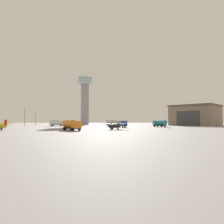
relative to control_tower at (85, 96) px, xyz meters
The scene contains 13 objects.
ground_plane 81.50m from the control_tower, 79.41° to the right, with size 400.00×400.00×0.00m, color gray.
control_tower is the anchor object (origin of this frame).
hangar 73.77m from the control_tower, 19.93° to the right, with size 32.43×32.46×11.98m.
airplane_black 83.34m from the control_tower, 76.64° to the right, with size 8.33×6.86×2.68m.
truck_fuel_tanker_teal 68.51m from the control_tower, 52.87° to the right, with size 5.49×6.65×3.00m.
truck_box_white 44.75m from the control_tower, 104.07° to the right, with size 6.93×5.51×3.21m.
truck_box_silver 54.76m from the control_tower, 68.89° to the right, with size 5.98×3.82×3.00m.
truck_fuel_tanker_orange 87.07m from the control_tower, 85.85° to the right, with size 6.01×5.97×3.04m.
truck_flatbed_blue 67.29m from the control_tower, 70.23° to the right, with size 7.42×4.65×2.80m.
light_post_west 45.62m from the control_tower, 131.58° to the right, with size 0.44×0.44×10.34m.
light_post_east 38.51m from the control_tower, 137.78° to the right, with size 0.44×0.44×7.77m.
traffic_cone_near_left 74.86m from the control_tower, 71.33° to the right, with size 0.36×0.36×0.67m.
traffic_cone_near_right 87.24m from the control_tower, 64.21° to the right, with size 0.36×0.36×0.56m.
Camera 1 is at (2.12, -64.62, 2.80)m, focal length 32.19 mm.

